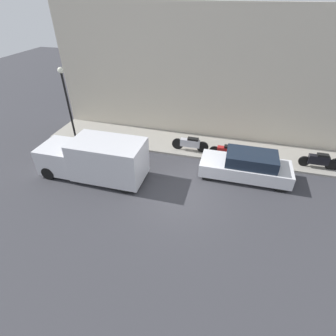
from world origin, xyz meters
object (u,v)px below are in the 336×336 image
streetlamp (66,94)px  motorcycle_black (318,160)px  parked_car (247,166)px  scooter_silver (190,144)px  motorcycle_red (226,151)px  delivery_van (94,158)px

streetlamp → motorcycle_black: bearing=-88.5°
parked_car → scooter_silver: (1.68, 3.15, -0.10)m
motorcycle_red → motorcycle_black: motorcycle_black is taller
scooter_silver → motorcycle_black: 6.75m
parked_car → streetlamp: size_ratio=1.02×
motorcycle_black → scooter_silver: bearing=90.1°
scooter_silver → motorcycle_black: motorcycle_black is taller
parked_car → streetlamp: 10.73m
motorcycle_red → motorcycle_black: 4.70m
delivery_van → motorcycle_red: size_ratio=2.84×
delivery_van → motorcycle_black: 11.46m
parked_car → motorcycle_red: parked_car is taller
motorcycle_black → streetlamp: streetlamp is taller
scooter_silver → streetlamp: (-0.36, 7.26, 2.36)m
parked_car → streetlamp: (1.32, 10.41, 2.26)m
delivery_van → scooter_silver: size_ratio=2.49×
delivery_van → scooter_silver: bearing=-49.6°
scooter_silver → motorcycle_black: bearing=-89.9°
scooter_silver → motorcycle_red: 2.08m
delivery_van → motorcycle_red: 7.03m
motorcycle_black → delivery_van: bearing=108.0°
parked_car → scooter_silver: parked_car is taller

